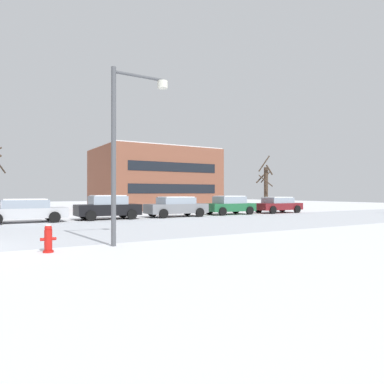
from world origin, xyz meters
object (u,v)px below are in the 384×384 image
(fire_hydrant, at_px, (48,238))
(parked_car_green, at_px, (229,205))
(parked_car_black, at_px, (108,207))
(parked_car_maroon, at_px, (278,205))
(street_lamp, at_px, (124,137))
(parked_car_silver, at_px, (25,210))
(parked_car_gray, at_px, (176,206))

(fire_hydrant, height_order, parked_car_green, parked_car_green)
(fire_hydrant, xyz_separation_m, parked_car_black, (5.56, 11.65, 0.37))
(fire_hydrant, relative_size, parked_car_maroon, 0.20)
(street_lamp, bearing_deg, fire_hydrant, -174.75)
(street_lamp, xyz_separation_m, parked_car_silver, (-1.75, 11.43, -2.87))
(street_lamp, distance_m, parked_car_silver, 11.91)
(parked_car_silver, relative_size, parked_car_maroon, 1.07)
(street_lamp, relative_size, parked_car_maroon, 1.37)
(parked_car_gray, height_order, parked_car_maroon, parked_car_gray)
(fire_hydrant, height_order, parked_car_maroon, parked_car_maroon)
(street_lamp, xyz_separation_m, parked_car_green, (12.98, 11.39, -2.83))
(parked_car_silver, bearing_deg, fire_hydrant, -93.21)
(parked_car_black, height_order, parked_car_green, parked_car_black)
(street_lamp, relative_size, parked_car_black, 1.42)
(parked_car_maroon, bearing_deg, street_lamp, -148.23)
(parked_car_green, height_order, parked_car_maroon, parked_car_green)
(fire_hydrant, distance_m, street_lamp, 3.98)
(parked_car_silver, distance_m, parked_car_green, 14.72)
(parked_car_silver, bearing_deg, street_lamp, -81.31)
(street_lamp, bearing_deg, parked_car_silver, 98.69)
(fire_hydrant, relative_size, street_lamp, 0.14)
(parked_car_green, distance_m, parked_car_maroon, 4.92)
(parked_car_silver, distance_m, parked_car_maroon, 19.64)
(street_lamp, distance_m, parked_car_green, 17.50)
(fire_hydrant, xyz_separation_m, parked_car_green, (15.38, 11.61, 0.33))
(street_lamp, xyz_separation_m, parked_car_gray, (8.07, 11.20, -2.84))
(parked_car_gray, bearing_deg, parked_car_maroon, -0.71)
(parked_car_silver, xyz_separation_m, parked_car_gray, (9.82, -0.23, 0.03))
(parked_car_silver, xyz_separation_m, parked_car_black, (4.91, -0.00, 0.08))
(parked_car_gray, bearing_deg, fire_hydrant, -132.51)
(street_lamp, relative_size, parked_car_green, 1.44)
(parked_car_black, bearing_deg, fire_hydrant, -115.52)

